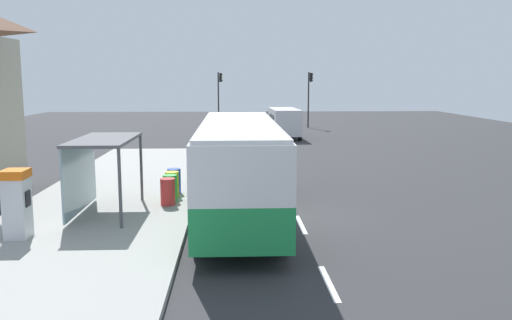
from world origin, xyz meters
The scene contains 21 objects.
ground_plane centered at (0.00, 14.00, -0.02)m, with size 56.00×92.00×0.04m, color #2D2D30.
sidewalk_platform centered at (-6.40, 2.00, 0.09)m, with size 6.20×30.00×0.18m, color #999993.
lane_stripe_seg_0 centered at (0.25, -6.00, 0.01)m, with size 0.16×2.20×0.01m, color silver.
lane_stripe_seg_1 centered at (0.25, -1.00, 0.01)m, with size 0.16×2.20×0.01m, color silver.
lane_stripe_seg_2 centered at (0.25, 4.00, 0.01)m, with size 0.16×2.20×0.01m, color silver.
lane_stripe_seg_3 centered at (0.25, 9.00, 0.01)m, with size 0.16×2.20×0.01m, color silver.
lane_stripe_seg_4 centered at (0.25, 14.00, 0.01)m, with size 0.16×2.20×0.01m, color silver.
lane_stripe_seg_5 centered at (0.25, 19.00, 0.01)m, with size 0.16×2.20×0.01m, color silver.
lane_stripe_seg_6 centered at (0.25, 24.00, 0.01)m, with size 0.16×2.20×0.01m, color silver.
lane_stripe_seg_7 centered at (0.25, 29.00, 0.01)m, with size 0.16×2.20×0.01m, color silver.
bus centered at (-1.71, 0.00, 1.84)m, with size 2.56×11.02×3.21m.
white_van centered at (2.20, 24.56, 1.34)m, with size 2.20×5.27×2.30m.
sedan_near centered at (2.30, 33.94, 0.79)m, with size 1.92×4.44×1.52m.
ticket_machine centered at (-7.92, -2.66, 1.17)m, with size 0.66×0.76×1.94m.
recycling_bin_red centered at (-4.20, 1.18, 0.66)m, with size 0.52×0.52×0.95m, color red.
recycling_bin_green centered at (-4.20, 1.88, 0.66)m, with size 0.52×0.52×0.95m, color green.
recycling_bin_yellow centered at (-4.20, 2.58, 0.66)m, with size 0.52×0.52×0.95m, color yellow.
recycling_bin_blue centered at (-4.20, 3.28, 0.66)m, with size 0.52×0.52×0.95m, color blue.
traffic_light_near_side centered at (5.50, 33.86, 3.49)m, with size 0.49×0.28×5.27m.
traffic_light_far_side centered at (-3.10, 34.66, 3.48)m, with size 0.49×0.28×5.25m.
bus_shelter centered at (-6.41, 0.14, 2.10)m, with size 1.80×4.00×2.50m.
Camera 1 is at (-1.92, -17.59, 4.59)m, focal length 37.85 mm.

